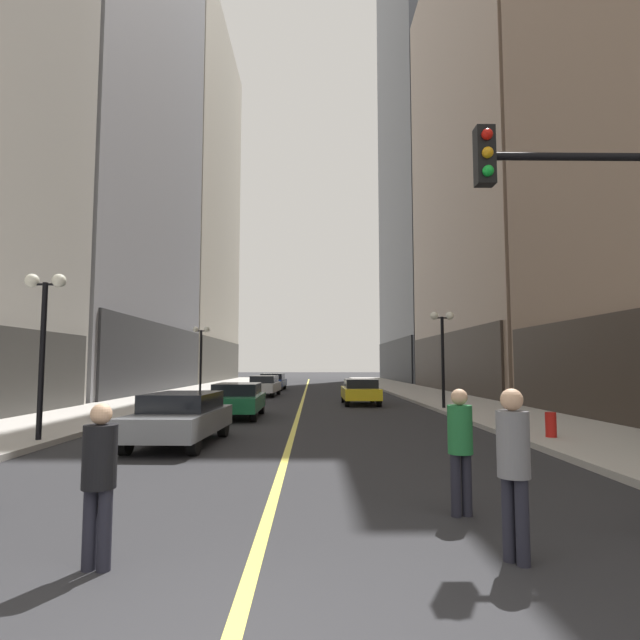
{
  "coord_description": "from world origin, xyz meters",
  "views": [
    {
      "loc": [
        0.61,
        -3.63,
        2.06
      ],
      "look_at": [
        1.15,
        37.8,
        5.63
      ],
      "focal_mm": 29.05,
      "sensor_mm": 36.0,
      "label": 1
    }
  ],
  "objects_px": {
    "car_green": "(237,399)",
    "street_lamp_left_near": "(44,318)",
    "street_lamp_right_mid": "(442,338)",
    "fire_hydrant_right": "(551,428)",
    "pedestrian_in_black_coat": "(99,472)",
    "traffic_light_near_right": "(631,251)",
    "car_grey": "(181,416)",
    "street_lamp_left_far": "(201,345)",
    "pedestrian_in_green_parka": "(460,441)",
    "pedestrian_in_grey_suit": "(514,460)",
    "car_blue": "(273,381)",
    "car_yellow": "(360,391)",
    "car_white": "(264,385)"
  },
  "relations": [
    {
      "from": "car_green",
      "to": "traffic_light_near_right",
      "type": "distance_m",
      "value": 15.33
    },
    {
      "from": "car_green",
      "to": "street_lamp_left_near",
      "type": "relative_size",
      "value": 0.98
    },
    {
      "from": "car_green",
      "to": "pedestrian_in_grey_suit",
      "type": "relative_size",
      "value": 2.39
    },
    {
      "from": "traffic_light_near_right",
      "to": "car_blue",
      "type": "bearing_deg",
      "value": 103.04
    },
    {
      "from": "street_lamp_left_near",
      "to": "street_lamp_right_mid",
      "type": "height_order",
      "value": "same"
    },
    {
      "from": "car_grey",
      "to": "pedestrian_in_green_parka",
      "type": "height_order",
      "value": "pedestrian_in_green_parka"
    },
    {
      "from": "car_green",
      "to": "pedestrian_in_green_parka",
      "type": "xyz_separation_m",
      "value": [
        5.01,
        -13.2,
        0.29
      ]
    },
    {
      "from": "fire_hydrant_right",
      "to": "street_lamp_left_near",
      "type": "bearing_deg",
      "value": -178.74
    },
    {
      "from": "car_grey",
      "to": "fire_hydrant_right",
      "type": "xyz_separation_m",
      "value": [
        9.72,
        0.18,
        -0.32
      ]
    },
    {
      "from": "car_green",
      "to": "car_yellow",
      "type": "distance_m",
      "value": 8.38
    },
    {
      "from": "street_lamp_left_far",
      "to": "street_lamp_right_mid",
      "type": "distance_m",
      "value": 15.8
    },
    {
      "from": "street_lamp_right_mid",
      "to": "pedestrian_in_green_parka",
      "type": "bearing_deg",
      "value": -103.34
    },
    {
      "from": "pedestrian_in_black_coat",
      "to": "traffic_light_near_right",
      "type": "bearing_deg",
      "value": 17.05
    },
    {
      "from": "pedestrian_in_green_parka",
      "to": "traffic_light_near_right",
      "type": "height_order",
      "value": "traffic_light_near_right"
    },
    {
      "from": "car_green",
      "to": "fire_hydrant_right",
      "type": "height_order",
      "value": "car_green"
    },
    {
      "from": "pedestrian_in_green_parka",
      "to": "pedestrian_in_black_coat",
      "type": "bearing_deg",
      "value": -156.75
    },
    {
      "from": "car_yellow",
      "to": "street_lamp_left_far",
      "type": "xyz_separation_m",
      "value": [
        -9.44,
        5.51,
        2.54
      ]
    },
    {
      "from": "pedestrian_in_black_coat",
      "to": "pedestrian_in_grey_suit",
      "type": "relative_size",
      "value": 0.92
    },
    {
      "from": "car_yellow",
      "to": "fire_hydrant_right",
      "type": "distance_m",
      "value": 13.62
    },
    {
      "from": "car_green",
      "to": "street_lamp_right_mid",
      "type": "relative_size",
      "value": 0.98
    },
    {
      "from": "fire_hydrant_right",
      "to": "traffic_light_near_right",
      "type": "bearing_deg",
      "value": -103.95
    },
    {
      "from": "pedestrian_in_green_parka",
      "to": "traffic_light_near_right",
      "type": "xyz_separation_m",
      "value": [
        2.71,
        0.31,
        2.74
      ]
    },
    {
      "from": "car_yellow",
      "to": "pedestrian_in_green_parka",
      "type": "relative_size",
      "value": 2.38
    },
    {
      "from": "pedestrian_in_green_parka",
      "to": "traffic_light_near_right",
      "type": "distance_m",
      "value": 3.86
    },
    {
      "from": "car_blue",
      "to": "pedestrian_in_black_coat",
      "type": "bearing_deg",
      "value": -88.25
    },
    {
      "from": "car_green",
      "to": "street_lamp_left_far",
      "type": "height_order",
      "value": "street_lamp_left_far"
    },
    {
      "from": "pedestrian_in_grey_suit",
      "to": "traffic_light_near_right",
      "type": "height_order",
      "value": "traffic_light_near_right"
    },
    {
      "from": "street_lamp_left_far",
      "to": "pedestrian_in_green_parka",
      "type": "bearing_deg",
      "value": -70.2
    },
    {
      "from": "car_grey",
      "to": "street_lamp_left_far",
      "type": "relative_size",
      "value": 0.99
    },
    {
      "from": "pedestrian_in_grey_suit",
      "to": "fire_hydrant_right",
      "type": "distance_m",
      "value": 9.25
    },
    {
      "from": "pedestrian_in_green_parka",
      "to": "street_lamp_left_near",
      "type": "bearing_deg",
      "value": 145.31
    },
    {
      "from": "car_blue",
      "to": "street_lamp_left_far",
      "type": "xyz_separation_m",
      "value": [
        -3.71,
        -9.92,
        2.54
      ]
    },
    {
      "from": "car_grey",
      "to": "pedestrian_in_black_coat",
      "type": "distance_m",
      "value": 8.28
    },
    {
      "from": "car_grey",
      "to": "traffic_light_near_right",
      "type": "xyz_separation_m",
      "value": [
        8.17,
        -6.06,
        3.02
      ]
    },
    {
      "from": "pedestrian_in_grey_suit",
      "to": "fire_hydrant_right",
      "type": "height_order",
      "value": "pedestrian_in_grey_suit"
    },
    {
      "from": "car_green",
      "to": "street_lamp_right_mid",
      "type": "xyz_separation_m",
      "value": [
        8.77,
        2.65,
        2.54
      ]
    },
    {
      "from": "street_lamp_right_mid",
      "to": "fire_hydrant_right",
      "type": "relative_size",
      "value": 5.54
    },
    {
      "from": "street_lamp_left_near",
      "to": "street_lamp_right_mid",
      "type": "xyz_separation_m",
      "value": [
        12.8,
        9.59,
        0.0
      ]
    },
    {
      "from": "car_grey",
      "to": "car_green",
      "type": "relative_size",
      "value": 1.02
    },
    {
      "from": "traffic_light_near_right",
      "to": "pedestrian_in_grey_suit",
      "type": "bearing_deg",
      "value": -142.69
    },
    {
      "from": "car_green",
      "to": "car_yellow",
      "type": "xyz_separation_m",
      "value": [
        5.41,
        6.4,
        -0.0
      ]
    },
    {
      "from": "street_lamp_left_near",
      "to": "fire_hydrant_right",
      "type": "bearing_deg",
      "value": 1.26
    },
    {
      "from": "car_green",
      "to": "car_blue",
      "type": "height_order",
      "value": "same"
    },
    {
      "from": "car_green",
      "to": "car_white",
      "type": "relative_size",
      "value": 0.89
    },
    {
      "from": "car_green",
      "to": "car_grey",
      "type": "bearing_deg",
      "value": -93.73
    },
    {
      "from": "car_blue",
      "to": "street_lamp_left_far",
      "type": "relative_size",
      "value": 1.05
    },
    {
      "from": "pedestrian_in_black_coat",
      "to": "street_lamp_left_far",
      "type": "relative_size",
      "value": 0.38
    },
    {
      "from": "car_white",
      "to": "street_lamp_left_far",
      "type": "distance_m",
      "value": 4.93
    },
    {
      "from": "car_yellow",
      "to": "pedestrian_in_black_coat",
      "type": "height_order",
      "value": "pedestrian_in_black_coat"
    },
    {
      "from": "pedestrian_in_black_coat",
      "to": "fire_hydrant_right",
      "type": "distance_m",
      "value": 11.91
    }
  ]
}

